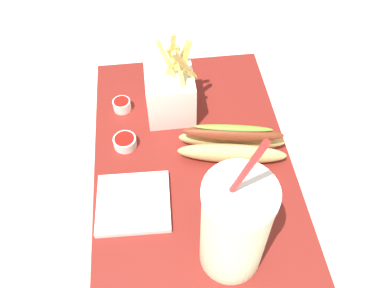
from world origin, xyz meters
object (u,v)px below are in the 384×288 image
hot_dog_1 (232,144)px  ketchup_cup_3 (122,105)px  ketchup_cup_2 (125,142)px  napkin_stack (133,203)px  fries_basket (170,92)px  ketchup_cup_1 (255,209)px  soda_cup (235,227)px

hot_dog_1 → ketchup_cup_3: bearing=-125.0°
hot_dog_1 → ketchup_cup_2: 0.18m
ketchup_cup_3 → napkin_stack: 0.20m
hot_dog_1 → ketchup_cup_3: hot_dog_1 is taller
fries_basket → ketchup_cup_2: size_ratio=4.14×
fries_basket → napkin_stack: (0.19, -0.07, -0.04)m
fries_basket → ketchup_cup_2: bearing=-49.5°
hot_dog_1 → ketchup_cup_3: (-0.13, -0.18, -0.01)m
ketchup_cup_1 → ketchup_cup_2: bearing=-129.6°
fries_basket → ketchup_cup_1: (0.23, 0.10, -0.03)m
ketchup_cup_2 → soda_cup: bearing=33.0°
ketchup_cup_1 → ketchup_cup_3: bearing=-141.6°
fries_basket → soda_cup: bearing=10.9°
ketchup_cup_2 → napkin_stack: (0.12, 0.01, -0.01)m
fries_basket → hot_dog_1: fries_basket is taller
ketchup_cup_2 → fries_basket: bearing=130.5°
hot_dog_1 → ketchup_cup_1: bearing=6.3°
soda_cup → fries_basket: 0.30m
soda_cup → ketchup_cup_3: size_ratio=8.38×
ketchup_cup_1 → napkin_stack: bearing=-102.0°
hot_dog_1 → soda_cup: bearing=-11.1°
ketchup_cup_1 → ketchup_cup_2: (-0.16, -0.19, -0.00)m
fries_basket → ketchup_cup_1: bearing=24.3°
soda_cup → ketchup_cup_3: soda_cup is taller
ketchup_cup_1 → hot_dog_1: bearing=-173.7°
ketchup_cup_3 → ketchup_cup_1: bearing=38.4°
hot_dog_1 → fries_basket: bearing=-141.0°
ketchup_cup_1 → ketchup_cup_2: size_ratio=0.79×
ketchup_cup_3 → soda_cup: bearing=25.5°
napkin_stack → ketchup_cup_3: bearing=-176.1°
ketchup_cup_2 → ketchup_cup_3: size_ratio=1.21×
ketchup_cup_1 → ketchup_cup_2: ketchup_cup_1 is taller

